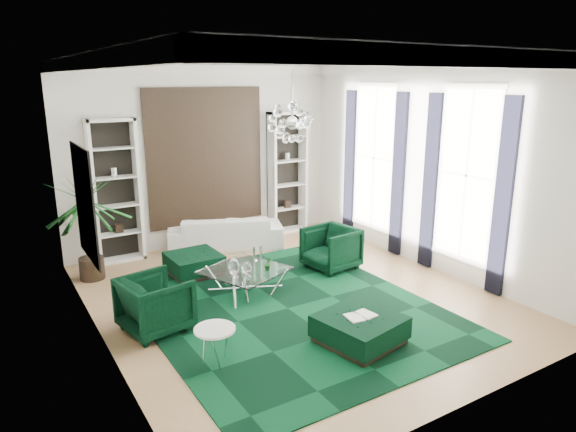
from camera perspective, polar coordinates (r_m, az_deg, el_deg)
floor at (r=8.65m, az=0.40°, el=-9.02°), size 6.00×7.00×0.02m
ceiling at (r=7.90m, az=0.45°, el=17.17°), size 6.00×7.00×0.02m
wall_back at (r=11.15m, az=-9.24°, el=6.51°), size 6.00×0.02×3.80m
wall_front at (r=5.50m, az=20.21°, el=-2.98°), size 6.00×0.02×3.80m
wall_left at (r=6.99m, az=-21.00°, el=0.66°), size 0.02×7.00×3.80m
wall_right at (r=9.96m, az=15.33°, el=5.17°), size 0.02×7.00×3.80m
crown_molding at (r=7.90m, az=0.45°, el=16.37°), size 6.00×7.00×0.18m
ceiling_medallion at (r=8.16m, az=-0.72°, el=16.82°), size 0.90×0.90×0.05m
tapestry at (r=11.10m, az=-9.14°, el=6.48°), size 2.50×0.06×2.80m
shelving_left at (r=10.47m, az=-18.60°, el=2.58°), size 0.90×0.38×2.80m
shelving_right at (r=11.93m, az=-0.07°, el=4.81°), size 0.90×0.38×2.80m
painting at (r=7.58m, az=-21.55°, el=1.28°), size 0.04×1.30×1.60m
window_near at (r=9.37m, az=19.24°, el=4.26°), size 0.03×1.10×2.90m
curtain_near_a at (r=8.93m, az=22.80°, el=1.78°), size 0.07×0.30×3.25m
curtain_near_b at (r=9.89m, az=15.51°, el=3.61°), size 0.07×0.30×3.25m
window_far at (r=11.01m, az=9.57°, el=6.39°), size 0.03×1.10×2.90m
curtain_far_a at (r=10.46m, az=12.17°, el=4.42°), size 0.07×0.30×3.25m
curtain_far_b at (r=11.62m, az=6.86°, el=5.69°), size 0.07×0.30×3.25m
rug at (r=8.20m, az=-0.02°, el=-10.28°), size 4.20×5.00×0.02m
sofa at (r=11.04m, az=-6.98°, el=-1.74°), size 2.57×1.74×0.70m
armchair_left at (r=7.65m, az=-14.51°, el=-9.44°), size 1.04×1.02×0.81m
armchair_right at (r=9.76m, az=4.79°, el=-3.59°), size 0.99×0.97×0.81m
coffee_table at (r=8.77m, az=-4.75°, el=-7.19°), size 1.56×1.56×0.41m
ottoman_side at (r=9.65m, az=-10.39°, el=-5.31°), size 0.92×0.92×0.40m
ottoman_front at (r=7.23m, az=7.96°, el=-12.42°), size 1.18×1.18×0.40m
book at (r=7.13m, az=8.02°, el=-10.89°), size 0.42×0.28×0.03m
side_table at (r=6.71m, az=-8.07°, el=-14.25°), size 0.59×0.59×0.50m
palm at (r=9.68m, az=-21.50°, el=0.13°), size 1.79×1.79×2.40m
chandelier at (r=8.07m, az=0.46°, el=10.31°), size 1.00×1.00×0.72m
table_plant at (r=8.57m, az=-2.24°, el=-5.33°), size 0.16×0.14×0.24m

